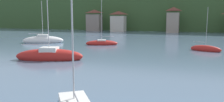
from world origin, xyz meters
TOP-DOWN VIEW (x-y plane):
  - wooded_hillside at (16.37, 143.29)m, footprint 352.00×60.94m
  - shore_building_west at (-30.42, 101.90)m, footprint 5.87×3.95m
  - shore_building_westcentral at (-20.28, 101.87)m, footprint 5.66×3.89m
  - shore_building_central at (0.00, 102.56)m, footprint 4.26×5.34m
  - sailboat_far_1 at (-9.32, 59.25)m, footprint 6.38×4.08m
  - sailboat_far_2 at (-22.31, 58.53)m, footprint 8.62×6.25m
  - sailboat_mid_4 at (-9.33, 42.54)m, footprint 8.58×4.72m
  - sailboat_far_6 at (9.09, 57.25)m, footprint 4.85×2.91m

SIDE VIEW (x-z plane):
  - sailboat_far_6 at x=9.09m, z-range -3.28..3.86m
  - sailboat_far_1 at x=-9.32m, z-range -4.42..5.05m
  - sailboat_mid_4 at x=-9.33m, z-range -4.19..5.16m
  - sailboat_far_2 at x=-22.31m, z-range -4.06..5.06m
  - shore_building_westcentral at x=-20.28m, z-range -0.12..7.65m
  - shore_building_west at x=-30.42m, z-range -0.12..8.29m
  - shore_building_central at x=0.00m, z-range -0.13..8.88m
  - wooded_hillside at x=16.37m, z-range -12.76..25.85m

